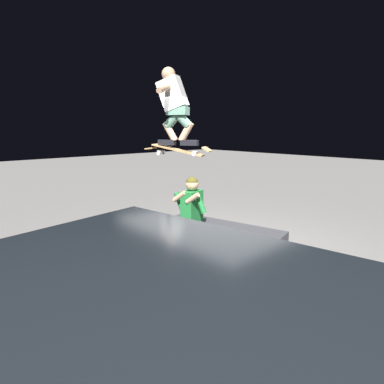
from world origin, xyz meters
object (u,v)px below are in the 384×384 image
Objects in this scene: ledge_box_main at (219,242)px; skater_airborne at (174,103)px; skateboard at (178,150)px; kicker_ramp at (122,233)px; person_sitting_on_ledge at (188,216)px.

ledge_box_main is 2.28m from skater_airborne.
skater_airborne reaches higher than skateboard.
ledge_box_main is at bearing -127.51° from skater_airborne.
skateboard is at bearing -175.86° from kicker_ramp.
skateboard reaches higher than kicker_ramp.
skateboard is 2.29m from kicker_ramp.
kicker_ramp is (1.77, 0.13, -0.67)m from person_sitting_on_ledge.
kicker_ramp is at bearing 4.14° from skateboard.
skateboard is 0.69m from skater_airborne.
skater_airborne reaches higher than person_sitting_on_ledge.
person_sitting_on_ledge is (0.18, 0.51, 0.50)m from ledge_box_main.
kicker_ramp is at bearing 3.27° from skater_airborne.
kicker_ramp is (1.52, 0.09, -2.35)m from skater_airborne.
person_sitting_on_ledge is at bearing -175.84° from kicker_ramp.
skater_airborne is (0.25, 0.04, 1.67)m from person_sitting_on_ledge.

